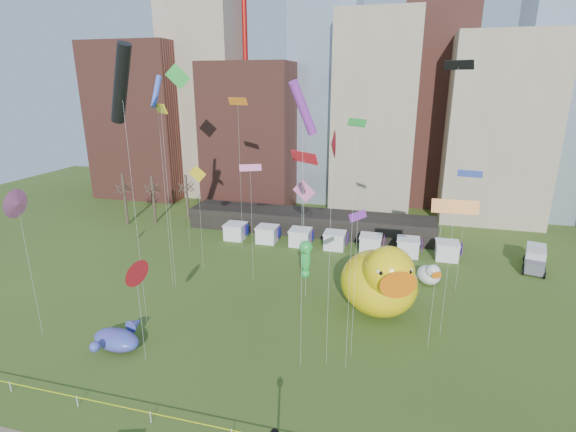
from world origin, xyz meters
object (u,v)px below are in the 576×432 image
(small_duck, at_px, (430,274))
(box_truck, at_px, (535,258))
(seahorse_green, at_px, (306,256))
(big_duck, at_px, (381,280))
(seahorse_purple, at_px, (381,273))
(whale_inflatable, at_px, (118,338))

(small_duck, xyz_separation_m, box_truck, (13.06, 8.31, 0.06))
(seahorse_green, relative_size, box_truck, 1.02)
(big_duck, bearing_deg, box_truck, 21.76)
(seahorse_purple, relative_size, whale_inflatable, 0.86)
(seahorse_purple, bearing_deg, small_duck, 42.15)
(big_duck, distance_m, small_duck, 10.08)
(seahorse_purple, distance_m, whale_inflatable, 26.04)
(box_truck, bearing_deg, seahorse_green, -136.36)
(big_duck, distance_m, whale_inflatable, 25.15)
(box_truck, bearing_deg, seahorse_purple, -127.28)
(seahorse_green, bearing_deg, seahorse_purple, -19.39)
(small_duck, relative_size, box_truck, 0.62)
(whale_inflatable, bearing_deg, box_truck, 43.68)
(seahorse_purple, relative_size, box_truck, 0.80)
(big_duck, bearing_deg, seahorse_purple, 71.74)
(big_duck, relative_size, small_duck, 2.92)
(seahorse_green, height_order, box_truck, seahorse_green)
(seahorse_purple, xyz_separation_m, whale_inflatable, (-21.81, -13.95, -2.73))
(seahorse_purple, bearing_deg, big_duck, -96.10)
(whale_inflatable, bearing_deg, big_duck, 37.07)
(whale_inflatable, xyz_separation_m, box_truck, (40.17, 28.67, 0.39))
(big_duck, distance_m, seahorse_green, 8.27)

